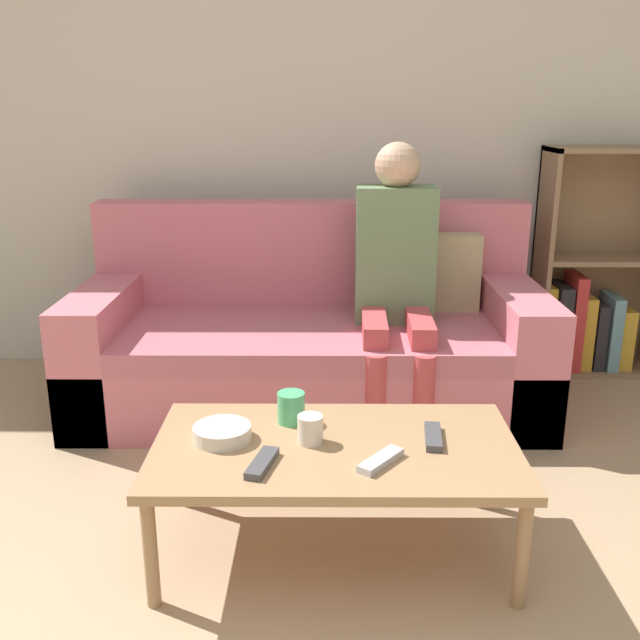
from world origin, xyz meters
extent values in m
cube|color=beige|center=(0.00, 2.59, 1.30)|extent=(12.00, 0.06, 2.60)
cube|color=#D1707F|center=(0.08, 1.94, 0.15)|extent=(2.06, 0.89, 0.30)
cube|color=#C06775|center=(0.08, 1.85, 0.35)|extent=(1.62, 0.71, 0.10)
cube|color=#D1707F|center=(0.08, 2.30, 0.65)|extent=(2.06, 0.18, 0.49)
cube|color=#D1707F|center=(-0.84, 1.94, 0.28)|extent=(0.22, 0.89, 0.56)
cube|color=#D1707F|center=(0.99, 1.94, 0.28)|extent=(0.22, 0.89, 0.56)
cube|color=tan|center=(0.68, 2.15, 0.58)|extent=(0.36, 0.12, 0.36)
cube|color=#8E7051|center=(1.24, 2.41, 0.57)|extent=(0.02, 0.28, 1.14)
cube|color=#8E7051|center=(1.54, 2.53, 0.57)|extent=(0.63, 0.02, 1.14)
cube|color=#8E7051|center=(1.54, 2.41, 0.01)|extent=(0.63, 0.28, 0.02)
cube|color=#8E7051|center=(1.54, 2.41, 0.59)|extent=(0.58, 0.28, 0.02)
cube|color=#8E7051|center=(1.54, 2.41, 1.13)|extent=(0.63, 0.28, 0.02)
cube|color=gold|center=(1.28, 2.39, 0.24)|extent=(0.06, 0.16, 0.43)
cube|color=#232328|center=(1.34, 2.40, 0.24)|extent=(0.07, 0.24, 0.44)
cube|color=red|center=(1.42, 2.40, 0.27)|extent=(0.06, 0.22, 0.49)
cube|color=gold|center=(1.48, 2.39, 0.21)|extent=(0.06, 0.16, 0.38)
cube|color=#232328|center=(1.55, 2.39, 0.19)|extent=(0.06, 0.18, 0.34)
cube|color=#6699A8|center=(1.61, 2.40, 0.22)|extent=(0.06, 0.22, 0.38)
cube|color=gold|center=(1.68, 2.39, 0.18)|extent=(0.07, 0.15, 0.31)
cylinder|color=#A87F56|center=(-0.33, 0.56, 0.17)|extent=(0.04, 0.04, 0.33)
cylinder|color=#A87F56|center=(0.68, 0.56, 0.17)|extent=(0.04, 0.04, 0.33)
cylinder|color=#A87F56|center=(-0.33, 1.08, 0.17)|extent=(0.04, 0.04, 0.33)
cylinder|color=#A87F56|center=(0.68, 1.08, 0.17)|extent=(0.04, 0.04, 0.33)
cube|color=#A87F56|center=(0.17, 0.82, 0.35)|extent=(1.09, 0.60, 0.03)
cylinder|color=#C6474C|center=(0.34, 1.51, 0.20)|extent=(0.09, 0.09, 0.40)
cylinder|color=#C6474C|center=(0.53, 1.51, 0.20)|extent=(0.09, 0.09, 0.40)
cube|color=#C6474C|center=(0.35, 1.74, 0.45)|extent=(0.11, 0.40, 0.09)
cube|color=#C6474C|center=(0.54, 1.74, 0.45)|extent=(0.11, 0.40, 0.09)
cube|color=#66845B|center=(0.45, 1.98, 0.70)|extent=(0.35, 0.21, 0.60)
sphere|color=#D1A889|center=(0.45, 1.98, 1.09)|extent=(0.20, 0.20, 0.20)
cylinder|color=silver|center=(0.10, 0.83, 0.41)|extent=(0.08, 0.08, 0.09)
cylinder|color=#4CB77A|center=(0.04, 0.97, 0.41)|extent=(0.09, 0.09, 0.10)
cube|color=#47474C|center=(0.47, 0.85, 0.38)|extent=(0.07, 0.17, 0.02)
cube|color=#B7B7BC|center=(0.30, 0.70, 0.38)|extent=(0.14, 0.16, 0.02)
cube|color=#47474C|center=(-0.03, 0.68, 0.38)|extent=(0.09, 0.18, 0.02)
cylinder|color=beige|center=(-0.17, 0.85, 0.39)|extent=(0.18, 0.18, 0.05)
camera|label=1|loc=(0.14, -1.11, 1.34)|focal=40.00mm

